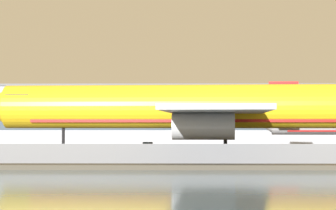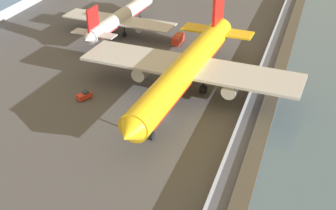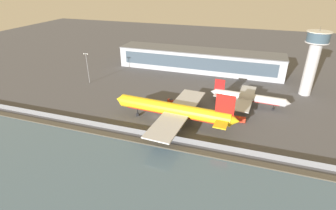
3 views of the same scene
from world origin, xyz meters
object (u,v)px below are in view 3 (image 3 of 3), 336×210
baggage_tug (170,101)px  ops_van (239,119)px  passenger_jet_silver (248,97)px  apron_light_mast_apron_west (87,66)px  control_tower (313,57)px  cargo_jet_yellow (175,110)px

baggage_tug → ops_van: (35.50, -9.74, 0.47)m
passenger_jet_silver → baggage_tug: bearing=-168.1°
ops_van → apron_light_mast_apron_west: bearing=167.5°
ops_van → control_tower: bearing=53.6°
passenger_jet_silver → apron_light_mast_apron_west: apron_light_mast_apron_west is taller
ops_van → cargo_jet_yellow: bearing=-158.5°
cargo_jet_yellow → control_tower: 80.57m
cargo_jet_yellow → ops_van: 29.50m
passenger_jet_silver → ops_van: bearing=-97.3°
baggage_tug → control_tower: control_tower is taller
passenger_jet_silver → control_tower: bearing=40.7°
ops_van → baggage_tug: bearing=164.7°
baggage_tug → apron_light_mast_apron_west: 57.27m
cargo_jet_yellow → apron_light_mast_apron_west: 71.12m
cargo_jet_yellow → apron_light_mast_apron_west: (-63.99, 30.80, 3.83)m
control_tower → apron_light_mast_apron_west: size_ratio=1.98×
apron_light_mast_apron_west → passenger_jet_silver: bearing=-1.5°
baggage_tug → passenger_jet_silver: bearing=11.9°
cargo_jet_yellow → baggage_tug: cargo_jet_yellow is taller
cargo_jet_yellow → baggage_tug: (-8.51, 20.38, -5.82)m
passenger_jet_silver → cargo_jet_yellow: bearing=-135.9°
control_tower → apron_light_mast_apron_west: bearing=-169.5°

